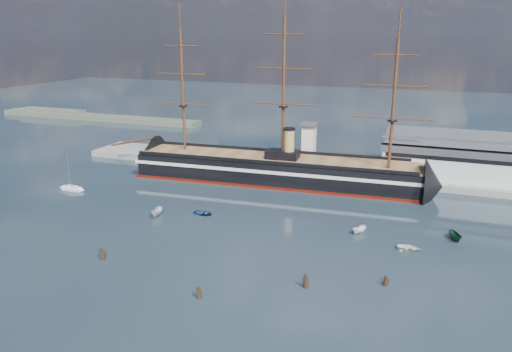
% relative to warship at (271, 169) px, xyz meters
% --- Properties ---
extents(ground, '(600.00, 600.00, 0.00)m').
position_rel_warship_xyz_m(ground, '(5.57, -20.00, -4.04)').
color(ground, black).
rests_on(ground, ground).
extents(quay, '(180.00, 18.00, 2.00)m').
position_rel_warship_xyz_m(quay, '(15.57, 16.00, -4.04)').
color(quay, slate).
rests_on(quay, ground).
extents(warehouse, '(63.00, 21.00, 11.60)m').
position_rel_warship_xyz_m(warehouse, '(63.57, 20.00, 3.95)').
color(warehouse, '#B7BABC').
rests_on(warehouse, ground).
extents(quay_tower, '(5.00, 5.00, 15.00)m').
position_rel_warship_xyz_m(quay_tower, '(8.57, 13.00, 5.72)').
color(quay_tower, silver).
rests_on(quay_tower, ground).
extents(shoreline, '(120.00, 10.00, 4.00)m').
position_rel_warship_xyz_m(shoreline, '(-133.66, 75.00, -2.59)').
color(shoreline, '#3F4C38').
rests_on(shoreline, ground).
extents(warship, '(113.36, 21.81, 53.94)m').
position_rel_warship_xyz_m(warship, '(0.00, 0.00, 0.00)').
color(warship, black).
rests_on(warship, ground).
extents(sailboat, '(6.76, 2.31, 10.67)m').
position_rel_warship_xyz_m(sailboat, '(-52.45, -29.85, -3.36)').
color(sailboat, silver).
rests_on(sailboat, ground).
extents(motorboat_a, '(6.43, 3.11, 2.47)m').
position_rel_warship_xyz_m(motorboat_a, '(-17.22, -39.60, -4.04)').
color(motorboat_a, beige).
rests_on(motorboat_a, ground).
extents(motorboat_b, '(1.60, 3.40, 1.54)m').
position_rel_warship_xyz_m(motorboat_b, '(-6.62, -34.46, -4.04)').
color(motorboat_b, navy).
rests_on(motorboat_b, ground).
extents(motorboat_c, '(5.38, 4.20, 2.05)m').
position_rel_warship_xyz_m(motorboat_c, '(33.22, -32.64, -4.04)').
color(motorboat_c, white).
rests_on(motorboat_c, ground).
extents(motorboat_e, '(1.48, 3.39, 1.55)m').
position_rel_warship_xyz_m(motorboat_e, '(44.92, -38.27, -4.04)').
color(motorboat_e, silver).
rests_on(motorboat_e, ground).
extents(motorboat_f, '(6.23, 4.33, 2.34)m').
position_rel_warship_xyz_m(motorboat_f, '(54.25, -29.10, -4.04)').
color(motorboat_f, '#103B23').
rests_on(motorboat_f, ground).
extents(piling_near_left, '(0.64, 0.64, 3.35)m').
position_rel_warship_xyz_m(piling_near_left, '(-14.54, -65.59, -4.04)').
color(piling_near_left, black).
rests_on(piling_near_left, ground).
extents(piling_near_mid, '(0.64, 0.64, 2.95)m').
position_rel_warship_xyz_m(piling_near_mid, '(11.39, -72.47, -4.04)').
color(piling_near_mid, black).
rests_on(piling_near_mid, ground).
extents(piling_near_right, '(0.64, 0.64, 3.48)m').
position_rel_warship_xyz_m(piling_near_right, '(28.15, -62.13, -4.04)').
color(piling_near_right, black).
rests_on(piling_near_right, ground).
extents(piling_far_right, '(0.64, 0.64, 2.74)m').
position_rel_warship_xyz_m(piling_far_right, '(41.90, -56.06, -4.04)').
color(piling_far_right, black).
rests_on(piling_far_right, ground).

